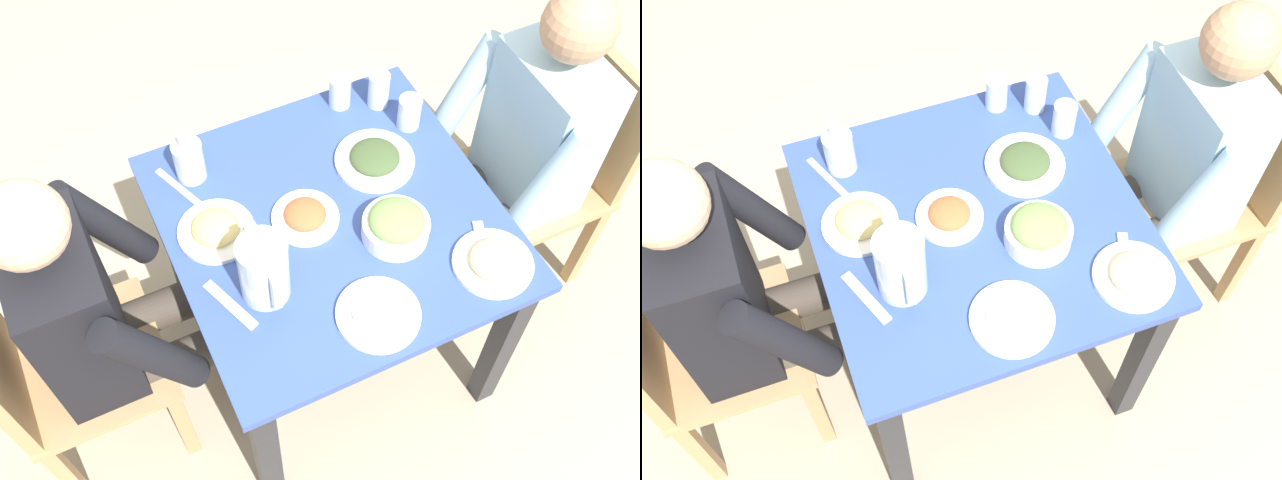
# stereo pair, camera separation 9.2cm
# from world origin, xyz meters

# --- Properties ---
(ground_plane) EXTENTS (8.00, 8.00, 0.00)m
(ground_plane) POSITION_xyz_m (0.00, 0.00, 0.00)
(ground_plane) COLOR tan
(dining_table) EXTENTS (0.84, 0.84, 0.72)m
(dining_table) POSITION_xyz_m (0.00, 0.00, 0.59)
(dining_table) COLOR #334C99
(dining_table) RESTS_ON ground_plane
(chair_near) EXTENTS (0.40, 0.40, 0.87)m
(chair_near) POSITION_xyz_m (-0.03, -0.79, 0.49)
(chair_near) COLOR tan
(chair_near) RESTS_ON ground_plane
(chair_far) EXTENTS (0.40, 0.40, 0.87)m
(chair_far) POSITION_xyz_m (-0.04, 0.79, 0.49)
(chair_far) COLOR tan
(chair_far) RESTS_ON ground_plane
(diner_near) EXTENTS (0.48, 0.53, 1.17)m
(diner_near) POSITION_xyz_m (-0.03, -0.59, 0.64)
(diner_near) COLOR black
(diner_near) RESTS_ON ground_plane
(diner_far) EXTENTS (0.48, 0.53, 1.17)m
(diner_far) POSITION_xyz_m (-0.04, 0.59, 0.64)
(diner_far) COLOR #9EC6E0
(diner_far) RESTS_ON ground_plane
(water_pitcher) EXTENTS (0.16, 0.12, 0.19)m
(water_pitcher) POSITION_xyz_m (0.12, -0.24, 0.82)
(water_pitcher) COLOR silver
(water_pitcher) RESTS_ON dining_table
(salad_bowl) EXTENTS (0.17, 0.17, 0.09)m
(salad_bowl) POSITION_xyz_m (0.11, 0.12, 0.76)
(salad_bowl) COLOR white
(salad_bowl) RESTS_ON dining_table
(plate_rice_curry) EXTENTS (0.17, 0.17, 0.04)m
(plate_rice_curry) POSITION_xyz_m (-0.03, -0.07, 0.74)
(plate_rice_curry) COLOR white
(plate_rice_curry) RESTS_ON dining_table
(plate_dolmas) EXTENTS (0.22, 0.22, 0.04)m
(plate_dolmas) POSITION_xyz_m (-0.12, 0.18, 0.74)
(plate_dolmas) COLOR white
(plate_dolmas) RESTS_ON dining_table
(plate_beans) EXTENTS (0.20, 0.20, 0.05)m
(plate_beans) POSITION_xyz_m (0.29, 0.29, 0.74)
(plate_beans) COLOR white
(plate_beans) RESTS_ON dining_table
(plate_yoghurt) EXTENTS (0.20, 0.20, 0.05)m
(plate_yoghurt) POSITION_xyz_m (0.30, -0.03, 0.74)
(plate_yoghurt) COLOR white
(plate_yoghurt) RESTS_ON dining_table
(plate_fries) EXTENTS (0.20, 0.20, 0.05)m
(plate_fries) POSITION_xyz_m (-0.09, -0.29, 0.74)
(plate_fries) COLOR white
(plate_fries) RESTS_ON dining_table
(water_glass_far_right) EXTENTS (0.06, 0.06, 0.11)m
(water_glass_far_right) POSITION_xyz_m (-0.31, 0.29, 0.78)
(water_glass_far_right) COLOR silver
(water_glass_far_right) RESTS_ON dining_table
(water_glass_far_left) EXTENTS (0.06, 0.06, 0.10)m
(water_glass_far_left) POSITION_xyz_m (-0.36, 0.19, 0.77)
(water_glass_far_left) COLOR silver
(water_glass_far_left) RESTS_ON dining_table
(water_glass_near_right) EXTENTS (0.06, 0.06, 0.10)m
(water_glass_near_right) POSITION_xyz_m (-0.20, 0.33, 0.77)
(water_glass_near_right) COLOR silver
(water_glass_near_right) RESTS_ON dining_table
(oil_carafe) EXTENTS (0.08, 0.08, 0.16)m
(oil_carafe) POSITION_xyz_m (-0.29, -0.28, 0.78)
(oil_carafe) COLOR silver
(oil_carafe) RESTS_ON dining_table
(fork_near) EXTENTS (0.17, 0.09, 0.01)m
(fork_near) POSITION_xyz_m (0.25, 0.30, 0.73)
(fork_near) COLOR silver
(fork_near) RESTS_ON dining_table
(knife_near) EXTENTS (0.18, 0.06, 0.01)m
(knife_near) POSITION_xyz_m (-0.04, -0.28, 0.73)
(knife_near) COLOR silver
(knife_near) RESTS_ON dining_table
(fork_far) EXTENTS (0.17, 0.08, 0.01)m
(fork_far) POSITION_xyz_m (0.13, -0.33, 0.73)
(fork_far) COLOR silver
(fork_far) RESTS_ON dining_table
(knife_far) EXTENTS (0.18, 0.09, 0.01)m
(knife_far) POSITION_xyz_m (-0.25, -0.32, 0.73)
(knife_far) COLOR silver
(knife_far) RESTS_ON dining_table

